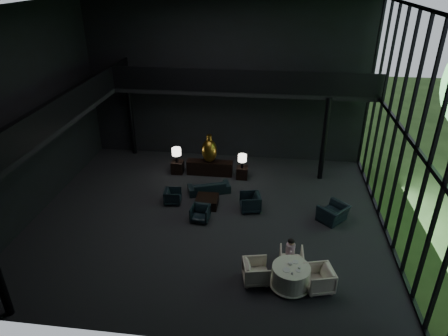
# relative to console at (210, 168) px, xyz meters

# --- Properties ---
(floor) EXTENTS (14.00, 12.00, 0.02)m
(floor) POSITION_rel_console_xyz_m (0.52, -3.73, -0.35)
(floor) COLOR black
(floor) RESTS_ON ground
(ceiling) EXTENTS (14.00, 12.00, 0.02)m
(ceiling) POSITION_rel_console_xyz_m (0.52, -3.73, 7.65)
(ceiling) COLOR black
(ceiling) RESTS_ON ground
(wall_back) EXTENTS (14.00, 0.04, 8.00)m
(wall_back) POSITION_rel_console_xyz_m (0.52, 2.27, 3.65)
(wall_back) COLOR black
(wall_back) RESTS_ON ground
(wall_front) EXTENTS (14.00, 0.04, 8.00)m
(wall_front) POSITION_rel_console_xyz_m (0.52, -9.73, 3.65)
(wall_front) COLOR black
(wall_front) RESTS_ON ground
(wall_left) EXTENTS (0.04, 12.00, 8.00)m
(wall_left) POSITION_rel_console_xyz_m (-6.48, -3.73, 3.65)
(wall_left) COLOR black
(wall_left) RESTS_ON ground
(curtain_wall) EXTENTS (0.20, 12.00, 8.00)m
(curtain_wall) POSITION_rel_console_xyz_m (7.47, -3.73, 3.65)
(curtain_wall) COLOR black
(curtain_wall) RESTS_ON ground
(mezzanine_left) EXTENTS (2.00, 12.00, 0.25)m
(mezzanine_left) POSITION_rel_console_xyz_m (-5.48, -3.73, 3.65)
(mezzanine_left) COLOR black
(mezzanine_left) RESTS_ON wall_left
(mezzanine_back) EXTENTS (12.00, 2.00, 0.25)m
(mezzanine_back) POSITION_rel_console_xyz_m (1.52, 1.27, 3.65)
(mezzanine_back) COLOR black
(mezzanine_back) RESTS_ON wall_back
(railing_left) EXTENTS (0.06, 12.00, 1.00)m
(railing_left) POSITION_rel_console_xyz_m (-4.48, -3.73, 4.25)
(railing_left) COLOR black
(railing_left) RESTS_ON mezzanine_left
(railing_back) EXTENTS (12.00, 0.06, 1.00)m
(railing_back) POSITION_rel_console_xyz_m (1.52, 0.27, 4.25)
(railing_back) COLOR black
(railing_back) RESTS_ON mezzanine_back
(column_nw) EXTENTS (0.24, 0.24, 4.00)m
(column_nw) POSITION_rel_console_xyz_m (-4.48, 1.97, 1.65)
(column_nw) COLOR black
(column_nw) RESTS_ON floor
(column_ne) EXTENTS (0.24, 0.24, 4.00)m
(column_ne) POSITION_rel_console_xyz_m (5.32, 0.27, 1.65)
(column_ne) COLOR black
(column_ne) RESTS_ON floor
(console) EXTENTS (2.22, 0.50, 0.71)m
(console) POSITION_rel_console_xyz_m (0.00, 0.00, 0.00)
(console) COLOR black
(console) RESTS_ON floor
(bronze_urn) EXTENTS (0.74, 0.74, 1.37)m
(bronze_urn) POSITION_rel_console_xyz_m (0.00, -0.02, 0.94)
(bronze_urn) COLOR olive
(bronze_urn) RESTS_ON console
(side_table_left) EXTENTS (0.55, 0.55, 0.61)m
(side_table_left) POSITION_rel_console_xyz_m (-1.60, -0.04, -0.05)
(side_table_left) COLOR black
(side_table_left) RESTS_ON floor
(table_lamp_left) EXTENTS (0.44, 0.44, 0.74)m
(table_lamp_left) POSITION_rel_console_xyz_m (-1.60, -0.09, 0.78)
(table_lamp_left) COLOR black
(table_lamp_left) RESTS_ON side_table_left
(side_table_right) EXTENTS (0.53, 0.53, 0.58)m
(side_table_right) POSITION_rel_console_xyz_m (1.60, -0.18, -0.06)
(side_table_right) COLOR black
(side_table_right) RESTS_ON floor
(table_lamp_right) EXTENTS (0.41, 0.41, 0.68)m
(table_lamp_right) POSITION_rel_console_xyz_m (1.60, -0.25, 0.71)
(table_lamp_right) COLOR black
(table_lamp_right) RESTS_ON side_table_right
(sofa) EXTENTS (1.76, 1.05, 0.66)m
(sofa) POSITION_rel_console_xyz_m (0.24, -1.72, -0.02)
(sofa) COLOR black
(sofa) RESTS_ON floor
(lounge_armchair_west) EXTENTS (0.65, 0.69, 0.65)m
(lounge_armchair_west) POSITION_rel_console_xyz_m (-1.16, -2.82, -0.03)
(lounge_armchair_west) COLOR black
(lounge_armchair_west) RESTS_ON floor
(lounge_armchair_east) EXTENTS (0.98, 1.03, 0.91)m
(lounge_armchair_east) POSITION_rel_console_xyz_m (2.17, -2.97, 0.10)
(lounge_armchair_east) COLOR black
(lounge_armchair_east) RESTS_ON floor
(lounge_armchair_south) EXTENTS (0.72, 0.68, 0.68)m
(lounge_armchair_south) POSITION_rel_console_xyz_m (0.25, -3.99, -0.01)
(lounge_armchair_south) COLOR black
(lounge_armchair_south) RESTS_ON floor
(window_armchair) EXTENTS (1.26, 1.29, 0.96)m
(window_armchair) POSITION_rel_console_xyz_m (5.51, -3.33, 0.13)
(window_armchair) COLOR black
(window_armchair) RESTS_ON floor
(coffee_table) EXTENTS (0.92, 0.92, 0.41)m
(coffee_table) POSITION_rel_console_xyz_m (0.33, -2.86, -0.15)
(coffee_table) COLOR black
(coffee_table) RESTS_ON floor
(dining_table) EXTENTS (1.37, 1.37, 0.75)m
(dining_table) POSITION_rel_console_xyz_m (3.74, -7.23, -0.03)
(dining_table) COLOR white
(dining_table) RESTS_ON floor
(dining_chair_north) EXTENTS (0.80, 0.75, 0.81)m
(dining_chair_north) POSITION_rel_console_xyz_m (3.79, -6.35, 0.05)
(dining_chair_north) COLOR beige
(dining_chair_north) RESTS_ON floor
(dining_chair_east) EXTENTS (1.09, 1.14, 0.97)m
(dining_chair_east) POSITION_rel_console_xyz_m (4.62, -7.26, 0.13)
(dining_chair_east) COLOR beige
(dining_chair_east) RESTS_ON floor
(dining_chair_west) EXTENTS (0.98, 1.02, 0.90)m
(dining_chair_west) POSITION_rel_console_xyz_m (2.65, -7.16, 0.10)
(dining_chair_west) COLOR beige
(dining_chair_west) RESTS_ON floor
(child) EXTENTS (0.31, 0.31, 0.66)m
(child) POSITION_rel_console_xyz_m (3.74, -6.27, 0.42)
(child) COLOR #F0B4D3
(child) RESTS_ON dining_chair_north
(plate_a) EXTENTS (0.28, 0.28, 0.01)m
(plate_a) POSITION_rel_console_xyz_m (3.59, -7.40, 0.40)
(plate_a) COLOR white
(plate_a) RESTS_ON dining_table
(plate_b) EXTENTS (0.22, 0.22, 0.01)m
(plate_b) POSITION_rel_console_xyz_m (3.87, -6.98, 0.40)
(plate_b) COLOR white
(plate_b) RESTS_ON dining_table
(saucer) EXTENTS (0.21, 0.21, 0.01)m
(saucer) POSITION_rel_console_xyz_m (3.95, -7.38, 0.40)
(saucer) COLOR white
(saucer) RESTS_ON dining_table
(coffee_cup) EXTENTS (0.11, 0.11, 0.06)m
(coffee_cup) POSITION_rel_console_xyz_m (3.98, -7.27, 0.44)
(coffee_cup) COLOR white
(coffee_cup) RESTS_ON saucer
(cereal_bowl) EXTENTS (0.14, 0.14, 0.07)m
(cereal_bowl) POSITION_rel_console_xyz_m (3.71, -7.10, 0.43)
(cereal_bowl) COLOR white
(cereal_bowl) RESTS_ON dining_table
(cream_pot) EXTENTS (0.06, 0.06, 0.07)m
(cream_pot) POSITION_rel_console_xyz_m (3.75, -7.56, 0.43)
(cream_pot) COLOR #99999E
(cream_pot) RESTS_ON dining_table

